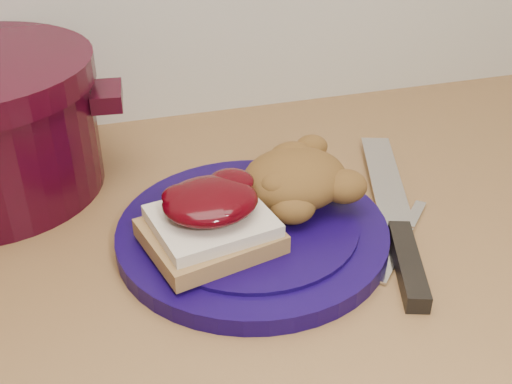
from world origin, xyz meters
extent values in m
cylinder|color=#0F0439|center=(0.05, 1.46, 0.91)|extent=(0.33, 0.33, 0.02)
cube|color=olive|center=(-0.01, 1.43, 0.93)|extent=(0.15, 0.14, 0.02)
cube|color=beige|center=(0.00, 1.44, 0.95)|extent=(0.13, 0.12, 0.01)
ellipsoid|color=#320106|center=(0.00, 1.44, 0.97)|extent=(0.11, 0.10, 0.03)
ellipsoid|color=brown|center=(0.10, 1.48, 0.95)|extent=(0.13, 0.12, 0.06)
cube|color=black|center=(0.19, 1.36, 0.91)|extent=(0.06, 0.13, 0.02)
cube|color=silver|center=(0.24, 1.52, 0.91)|extent=(0.10, 0.22, 0.00)
cube|color=silver|center=(0.21, 1.41, 0.90)|extent=(0.12, 0.13, 0.00)
cube|color=black|center=(-0.08, 1.64, 1.01)|extent=(0.04, 0.07, 0.02)
camera|label=1|loc=(-0.11, 0.91, 1.32)|focal=45.00mm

